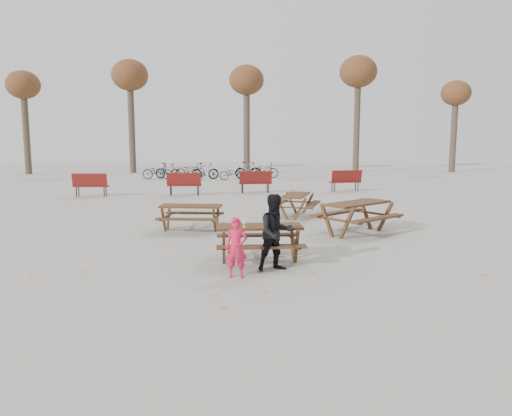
{
  "coord_description": "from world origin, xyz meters",
  "views": [
    {
      "loc": [
        -0.79,
        -10.29,
        2.66
      ],
      "look_at": [
        0.0,
        1.0,
        1.0
      ],
      "focal_mm": 35.0,
      "sensor_mm": 36.0,
      "label": 1
    }
  ],
  "objects": [
    {
      "name": "fallen_leaves",
      "position": [
        0.5,
        2.5,
        0.0
      ],
      "size": [
        11.0,
        11.0,
        0.01
      ],
      "primitive_type": null,
      "color": "orange",
      "rests_on": "ground"
    },
    {
      "name": "food_tray",
      "position": [
        0.19,
        -0.13,
        0.79
      ],
      "size": [
        0.18,
        0.11,
        0.03
      ],
      "primitive_type": "cube",
      "color": "white",
      "rests_on": "main_picnic_table"
    },
    {
      "name": "bread_roll",
      "position": [
        0.19,
        -0.13,
        0.83
      ],
      "size": [
        0.14,
        0.06,
        0.05
      ],
      "primitive_type": "ellipsoid",
      "color": "tan",
      "rests_on": "food_tray"
    },
    {
      "name": "soda_bottle",
      "position": [
        -0.32,
        -0.21,
        0.85
      ],
      "size": [
        0.07,
        0.07,
        0.17
      ],
      "color": "silver",
      "rests_on": "main_picnic_table"
    },
    {
      "name": "park_bench_row",
      "position": [
        -0.75,
        12.3,
        0.52
      ],
      "size": [
        13.13,
        1.83,
        1.03
      ],
      "color": "maroon",
      "rests_on": "ground"
    },
    {
      "name": "bicycle_row",
      "position": [
        -1.5,
        20.46,
        0.48
      ],
      "size": [
        8.38,
        2.3,
        1.02
      ],
      "color": "black",
      "rests_on": "ground"
    },
    {
      "name": "ground",
      "position": [
        0.0,
        0.0,
        0.0
      ],
      "size": [
        80.0,
        80.0,
        0.0
      ],
      "primitive_type": "plane",
      "color": "gray",
      "rests_on": "ground"
    },
    {
      "name": "picnic_table_far",
      "position": [
        1.64,
        5.77,
        0.37
      ],
      "size": [
        1.88,
        2.08,
        0.74
      ],
      "primitive_type": null,
      "rotation": [
        0.0,
        0.0,
        1.22
      ],
      "color": "#3D2116",
      "rests_on": "ground"
    },
    {
      "name": "picnic_table_north",
      "position": [
        -1.64,
        3.52,
        0.36
      ],
      "size": [
        1.87,
        1.59,
        0.73
      ],
      "primitive_type": null,
      "rotation": [
        0.0,
        0.0,
        -0.14
      ],
      "color": "#3D2116",
      "rests_on": "ground"
    },
    {
      "name": "tree_row",
      "position": [
        0.9,
        25.15,
        6.19
      ],
      "size": [
        32.17,
        3.52,
        8.26
      ],
      "color": "#382B21",
      "rests_on": "ground"
    },
    {
      "name": "adult",
      "position": [
        0.27,
        -0.72,
        0.76
      ],
      "size": [
        0.87,
        0.77,
        1.52
      ],
      "primitive_type": "imported",
      "rotation": [
        0.0,
        0.0,
        0.3
      ],
      "color": "black",
      "rests_on": "ground"
    },
    {
      "name": "picnic_table_east",
      "position": [
        2.87,
        2.83,
        0.43
      ],
      "size": [
        2.57,
        2.49,
        0.86
      ],
      "primitive_type": null,
      "rotation": [
        0.0,
        0.0,
        0.64
      ],
      "color": "#3D2116",
      "rests_on": "ground"
    },
    {
      "name": "child",
      "position": [
        -0.52,
        -1.17,
        0.57
      ],
      "size": [
        0.44,
        0.31,
        1.14
      ],
      "primitive_type": "imported",
      "rotation": [
        0.0,
        0.0,
        -0.09
      ],
      "color": "#DB1B42",
      "rests_on": "ground"
    },
    {
      "name": "main_picnic_table",
      "position": [
        0.0,
        0.0,
        0.59
      ],
      "size": [
        1.8,
        1.45,
        0.78
      ],
      "color": "#3D2116",
      "rests_on": "ground"
    }
  ]
}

